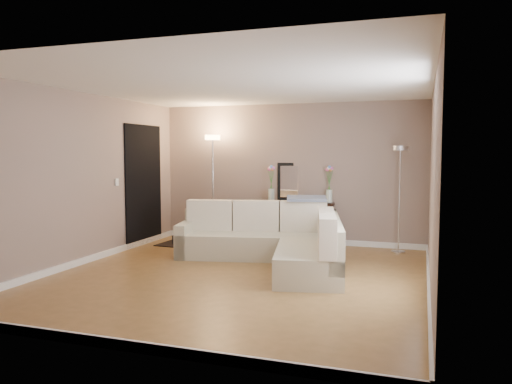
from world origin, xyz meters
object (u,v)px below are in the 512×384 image
(sectional_sofa, at_px, (276,241))
(floor_lamp_unlit, at_px, (400,178))
(console_table, at_px, (295,220))
(floor_lamp_lit, at_px, (213,167))

(sectional_sofa, bearing_deg, floor_lamp_unlit, 37.81)
(sectional_sofa, distance_m, console_table, 1.62)
(sectional_sofa, relative_size, floor_lamp_unlit, 1.66)
(sectional_sofa, xyz_separation_m, floor_lamp_lit, (-1.67, 1.41, 1.10))
(sectional_sofa, distance_m, floor_lamp_unlit, 2.41)
(floor_lamp_unlit, bearing_deg, sectional_sofa, -142.19)
(floor_lamp_lit, distance_m, floor_lamp_unlit, 3.43)
(sectional_sofa, height_order, console_table, sectional_sofa)
(floor_lamp_lit, height_order, floor_lamp_unlit, floor_lamp_lit)
(console_table, xyz_separation_m, floor_lamp_unlit, (1.86, -0.25, 0.84))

